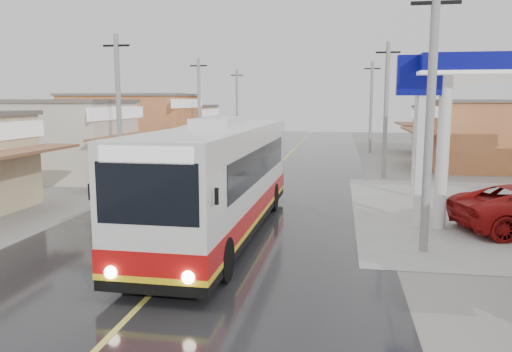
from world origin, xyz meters
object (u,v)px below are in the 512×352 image
object	(u,v)px
tricycle_near	(109,174)
tricycle_far	(142,154)
second_bus	(207,144)
cyclist	(192,173)
coach_bus	(221,179)
tyre_stack	(127,193)

from	to	relation	value
tricycle_near	tricycle_far	xyz separation A→B (m)	(-1.43, 7.81, 0.20)
second_bus	cyclist	world-z (taller)	second_bus
second_bus	tricycle_far	xyz separation A→B (m)	(-4.12, -1.64, -0.57)
coach_bus	cyclist	bearing A→B (deg)	113.49
coach_bus	tricycle_far	size ratio (longest dim) A/B	4.65
tricycle_far	second_bus	bearing A→B (deg)	38.40
cyclist	tricycle_far	xyz separation A→B (m)	(-5.25, 5.77, 0.34)
tricycle_near	tricycle_far	world-z (taller)	tricycle_far
second_bus	tricycle_near	xyz separation A→B (m)	(-2.69, -9.45, -0.77)
second_bus	tricycle_far	distance (m)	4.48
second_bus	tyre_stack	world-z (taller)	second_bus
tricycle_far	tyre_stack	size ratio (longest dim) A/B	3.61
coach_bus	tricycle_near	xyz separation A→B (m)	(-7.73, 7.33, -1.08)
coach_bus	cyclist	distance (m)	10.23
tricycle_near	tyre_stack	distance (m)	2.26
second_bus	cyclist	size ratio (longest dim) A/B	4.25
coach_bus	cyclist	size ratio (longest dim) A/B	5.84
second_bus	cyclist	bearing A→B (deg)	-89.31
cyclist	tricycle_far	size ratio (longest dim) A/B	0.80
tricycle_far	cyclist	bearing A→B (deg)	-31.03
tricycle_near	tricycle_far	distance (m)	7.94
coach_bus	tricycle_far	xyz separation A→B (m)	(-9.16, 15.14, -0.87)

